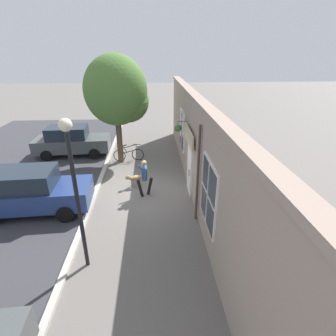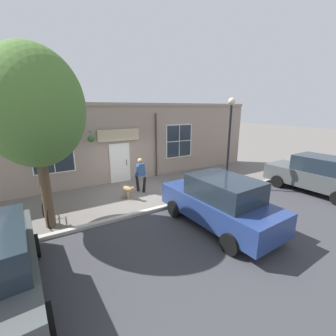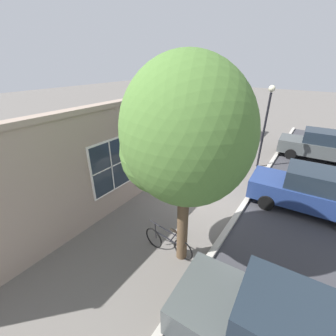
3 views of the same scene
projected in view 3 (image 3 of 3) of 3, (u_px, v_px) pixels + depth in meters
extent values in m
plane|color=#66605B|center=(200.00, 192.00, 10.33)|extent=(90.00, 90.00, 0.00)
cube|color=#B2ADA3|center=(244.00, 205.00, 9.29)|extent=(0.20, 28.00, 0.12)
cube|color=gray|center=(158.00, 141.00, 10.65)|extent=(0.30, 18.00, 4.01)
cube|color=gray|center=(158.00, 95.00, 9.74)|extent=(0.42, 18.00, 0.16)
cube|color=white|center=(161.00, 160.00, 10.96)|extent=(0.10, 1.10, 2.10)
cube|color=#232D38|center=(162.00, 161.00, 10.97)|extent=(0.03, 0.90, 1.90)
cylinder|color=#47382D|center=(167.00, 158.00, 11.17)|extent=(0.03, 0.03, 0.30)
cube|color=beige|center=(163.00, 131.00, 10.25)|extent=(0.08, 2.20, 0.60)
cylinder|color=#47382D|center=(186.00, 134.00, 12.22)|extent=(0.09, 0.09, 3.61)
cylinder|color=#47382D|center=(144.00, 134.00, 9.00)|extent=(0.44, 0.04, 0.04)
cylinder|color=#47382D|center=(147.00, 139.00, 8.98)|extent=(0.01, 0.01, 0.34)
cone|color=#2D2823|center=(148.00, 144.00, 9.08)|extent=(0.32, 0.32, 0.18)
sphere|color=#3D6B33|center=(147.00, 142.00, 9.04)|extent=(0.34, 0.34, 0.34)
cube|color=white|center=(111.00, 166.00, 8.24)|extent=(0.08, 1.82, 2.02)
cube|color=#232D38|center=(111.00, 166.00, 8.22)|extent=(0.03, 1.70, 1.90)
cube|color=white|center=(112.00, 167.00, 8.21)|extent=(0.04, 0.04, 1.90)
cube|color=white|center=(112.00, 167.00, 8.21)|extent=(0.04, 1.70, 0.04)
cube|color=white|center=(198.00, 125.00, 13.37)|extent=(0.08, 1.82, 2.02)
cube|color=#232D38|center=(199.00, 125.00, 13.36)|extent=(0.03, 1.70, 1.90)
cube|color=white|center=(199.00, 125.00, 13.35)|extent=(0.04, 0.04, 1.90)
cube|color=white|center=(199.00, 125.00, 13.35)|extent=(0.04, 1.70, 0.04)
cylinder|color=black|center=(205.00, 181.00, 10.43)|extent=(0.30, 0.14, 0.80)
cylinder|color=black|center=(195.00, 180.00, 10.51)|extent=(0.30, 0.14, 0.80)
cube|color=#2D4C7A|center=(201.00, 167.00, 10.17)|extent=(0.23, 0.35, 0.58)
sphere|color=#936B4C|center=(202.00, 158.00, 9.97)|extent=(0.22, 0.22, 0.22)
sphere|color=tan|center=(201.00, 158.00, 9.98)|extent=(0.21, 0.21, 0.21)
cylinder|color=#2D4C7A|center=(202.00, 165.00, 10.36)|extent=(0.16, 0.09, 0.57)
cylinder|color=#2D4C7A|center=(201.00, 169.00, 9.94)|extent=(0.33, 0.10, 0.52)
ellipsoid|color=#997A51|center=(200.00, 190.00, 9.60)|extent=(0.66, 0.45, 0.24)
cylinder|color=#997A51|center=(204.00, 195.00, 9.74)|extent=(0.06, 0.06, 0.34)
cylinder|color=#997A51|center=(203.00, 197.00, 9.60)|extent=(0.06, 0.06, 0.34)
cylinder|color=#997A51|center=(196.00, 194.00, 9.83)|extent=(0.06, 0.06, 0.34)
cylinder|color=#997A51|center=(195.00, 196.00, 9.69)|extent=(0.06, 0.06, 0.34)
sphere|color=#997A51|center=(209.00, 190.00, 9.47)|extent=(0.20, 0.20, 0.20)
cone|color=#997A51|center=(211.00, 190.00, 9.45)|extent=(0.12, 0.12, 0.09)
cone|color=#997A51|center=(209.00, 187.00, 9.47)|extent=(0.06, 0.06, 0.07)
cone|color=#997A51|center=(208.00, 188.00, 9.38)|extent=(0.06, 0.06, 0.07)
cylinder|color=#997A51|center=(191.00, 188.00, 9.67)|extent=(0.21, 0.10, 0.14)
cylinder|color=brown|center=(183.00, 220.00, 6.35)|extent=(0.32, 0.32, 2.78)
ellipsoid|color=#4C7533|center=(186.00, 134.00, 5.25)|extent=(3.26, 2.93, 3.59)
sphere|color=#4C7533|center=(163.00, 152.00, 5.72)|extent=(2.20, 2.20, 2.20)
torus|color=black|center=(154.00, 238.00, 7.19)|extent=(0.70, 0.14, 0.70)
torus|color=black|center=(183.00, 250.00, 6.75)|extent=(0.70, 0.14, 0.70)
cylinder|color=black|center=(168.00, 239.00, 6.88)|extent=(0.97, 0.14, 0.27)
cylinder|color=black|center=(173.00, 237.00, 6.74)|extent=(0.27, 0.06, 0.46)
cylinder|color=black|center=(167.00, 230.00, 6.76)|extent=(0.82, 0.12, 0.23)
cylinder|color=black|center=(156.00, 231.00, 7.02)|extent=(0.06, 0.04, 0.58)
cylinder|color=black|center=(154.00, 223.00, 6.91)|extent=(0.46, 0.09, 0.03)
ellipsoid|color=black|center=(173.00, 231.00, 6.63)|extent=(0.26, 0.12, 0.11)
cube|color=#1E2833|center=(305.00, 327.00, 3.80)|extent=(2.32, 1.67, 0.68)
cylinder|color=black|center=(226.00, 286.00, 5.68)|extent=(0.63, 0.21, 0.62)
cube|color=navy|center=(308.00, 194.00, 8.88)|extent=(4.39, 1.99, 0.76)
cube|color=#1E2833|center=(319.00, 179.00, 8.47)|extent=(2.32, 1.67, 0.68)
cylinder|color=black|center=(266.00, 203.00, 9.00)|extent=(0.63, 0.21, 0.62)
cylinder|color=black|center=(273.00, 184.00, 10.35)|extent=(0.63, 0.21, 0.62)
cube|color=#474C4C|center=(318.00, 148.00, 13.49)|extent=(4.39, 1.99, 0.76)
cube|color=#1E2833|center=(326.00, 137.00, 13.07)|extent=(2.32, 1.67, 0.68)
cylinder|color=black|center=(290.00, 154.00, 13.60)|extent=(0.63, 0.21, 0.62)
cylinder|color=black|center=(293.00, 146.00, 14.95)|extent=(0.63, 0.21, 0.62)
cylinder|color=black|center=(264.00, 132.00, 11.89)|extent=(0.11, 0.11, 4.03)
sphere|color=beige|center=(272.00, 89.00, 10.93)|extent=(0.32, 0.32, 0.32)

